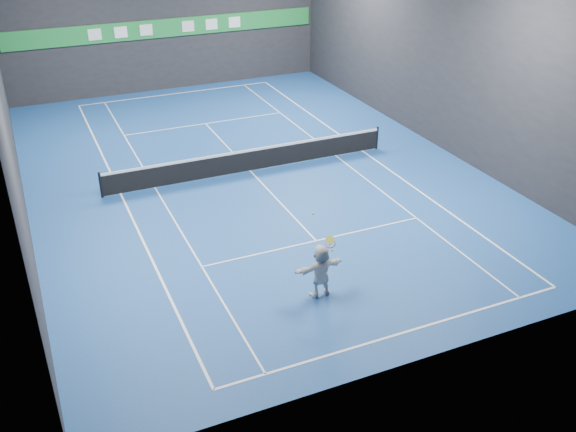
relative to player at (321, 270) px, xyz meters
name	(u,v)px	position (x,y,z in m)	size (l,w,h in m)	color
ground	(250,171)	(1.29, 9.31, -0.85)	(26.00, 26.00, 0.00)	navy
wall_back	(165,9)	(1.29, 22.31, 3.65)	(18.00, 0.10, 9.00)	black
wall_front	(446,205)	(1.29, -3.69, 3.65)	(18.00, 0.10, 9.00)	black
wall_left	(2,95)	(-7.71, 9.31, 3.65)	(0.10, 26.00, 9.00)	black
wall_right	(438,45)	(10.29, 9.31, 3.65)	(0.10, 26.00, 9.00)	black
baseline_near	(403,333)	(1.29, -2.58, -0.85)	(10.98, 0.08, 0.01)	white
baseline_far	(177,93)	(1.29, 21.20, -0.85)	(10.98, 0.08, 0.01)	white
sideline_doubles_left	(121,194)	(-4.20, 9.31, -0.85)	(0.08, 23.78, 0.01)	white
sideline_doubles_right	(363,151)	(6.78, 9.31, -0.85)	(0.08, 23.78, 0.01)	white
sideline_singles_left	(155,188)	(-2.82, 9.31, -0.85)	(0.06, 23.78, 0.01)	white
sideline_singles_right	(336,156)	(5.40, 9.31, -0.85)	(0.06, 23.78, 0.01)	white
service_line_near	(316,241)	(1.29, 2.91, -0.85)	(8.23, 0.06, 0.01)	white
service_line_far	(206,124)	(1.29, 15.71, -0.85)	(8.23, 0.06, 0.01)	white
center_service_line	(250,171)	(1.29, 9.31, -0.85)	(0.06, 12.80, 0.01)	white
player	(321,270)	(0.00, 0.00, 0.00)	(1.58, 0.50, 1.70)	silver
tennis_ball	(313,213)	(-0.27, 0.04, 1.95)	(0.07, 0.07, 0.07)	#CEF829
tennis_net	(250,159)	(1.29, 9.31, -0.31)	(12.50, 0.10, 1.07)	black
sponsor_banner	(167,28)	(1.29, 22.24, 2.65)	(17.64, 0.11, 1.00)	#1E8A36
tennis_racket	(331,244)	(0.32, 0.05, 0.80)	(0.39, 0.36, 0.63)	red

